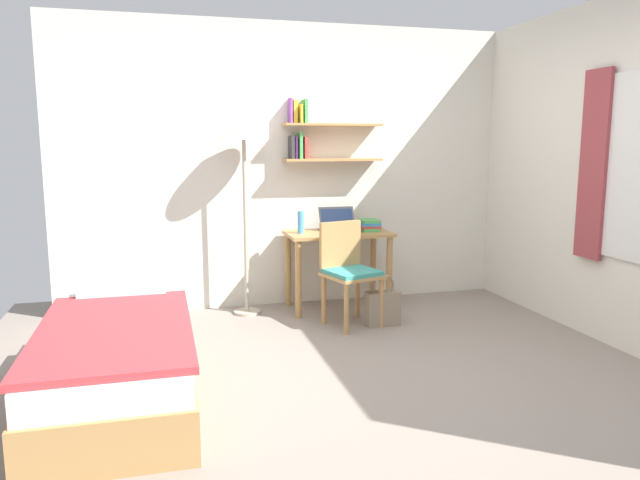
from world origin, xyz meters
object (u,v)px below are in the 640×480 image
at_px(bed, 118,359).
at_px(standing_lamp, 244,137).
at_px(desk_chair, 349,268).
at_px(book_stack, 369,225).
at_px(handbag, 383,307).
at_px(water_bottle, 301,222).
at_px(desk, 338,248).
at_px(laptop, 338,225).

height_order(bed, standing_lamp, standing_lamp).
bearing_deg(desk_chair, book_stack, 53.86).
xyz_separation_m(bed, handbag, (2.05, 0.94, -0.08)).
bearing_deg(handbag, standing_lamp, 148.33).
relative_size(standing_lamp, water_bottle, 8.81).
bearing_deg(book_stack, bed, -144.14).
bearing_deg(standing_lamp, handbag, -31.67).
height_order(desk, desk_chair, desk_chair).
distance_m(standing_lamp, book_stack, 1.40).
bearing_deg(book_stack, desk, -179.63).
xyz_separation_m(water_bottle, handbag, (0.56, -0.62, -0.66)).
height_order(standing_lamp, water_bottle, standing_lamp).
bearing_deg(laptop, standing_lamp, -178.00).
distance_m(desk_chair, water_bottle, 0.67).
xyz_separation_m(book_stack, handbag, (-0.09, -0.61, -0.61)).
distance_m(bed, desk, 2.43).
height_order(desk_chair, book_stack, desk_chair).
bearing_deg(standing_lamp, desk_chair, -33.75).
bearing_deg(bed, desk, 40.05).
xyz_separation_m(desk_chair, standing_lamp, (-0.79, 0.53, 1.09)).
height_order(water_bottle, handbag, water_bottle).
bearing_deg(water_bottle, standing_lamp, 176.04).
distance_m(water_bottle, handbag, 1.06).
bearing_deg(laptop, book_stack, -14.19).
distance_m(desk_chair, handbag, 0.44).
height_order(bed, book_stack, book_stack).
relative_size(bed, laptop, 5.45).
relative_size(desk, standing_lamp, 0.53).
xyz_separation_m(laptop, handbag, (0.19, -0.68, -0.62)).
relative_size(desk_chair, book_stack, 3.58).
bearing_deg(standing_lamp, bed, -122.19).
height_order(desk, handbag, desk).
bearing_deg(laptop, bed, -139.01).
bearing_deg(desk_chair, bed, -149.27).
distance_m(laptop, book_stack, 0.29).
distance_m(standing_lamp, handbag, 1.88).
relative_size(water_bottle, handbag, 0.46).
xyz_separation_m(desk_chair, water_bottle, (-0.30, 0.49, 0.34)).
distance_m(standing_lamp, laptop, 1.18).
relative_size(desk, laptop, 2.75).
xyz_separation_m(standing_lamp, laptop, (0.86, 0.03, -0.80)).
height_order(bed, handbag, bed).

